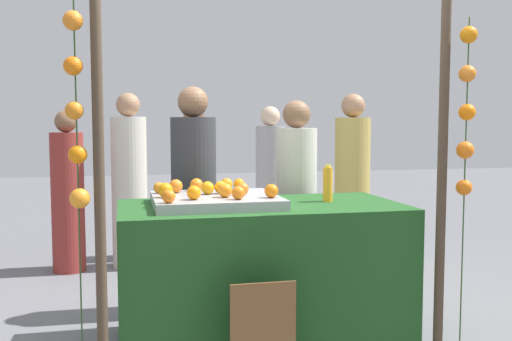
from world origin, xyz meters
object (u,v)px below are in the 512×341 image
object	(u,v)px
juice_bottle	(328,184)
vendor_right	(296,210)
stall_counter	(261,273)
orange_0	(227,184)
orange_1	(271,191)
chalkboard_sign	(263,336)
vendor_left	(194,207)

from	to	relation	value
juice_bottle	vendor_right	size ratio (longest dim) A/B	0.15
stall_counter	orange_0	bearing A→B (deg)	117.99
orange_1	chalkboard_sign	world-z (taller)	orange_1
orange_0	orange_1	size ratio (longest dim) A/B	0.95
stall_counter	orange_1	distance (m)	0.56
juice_bottle	chalkboard_sign	distance (m)	1.14
chalkboard_sign	vendor_left	bearing A→B (deg)	98.20
stall_counter	vendor_left	world-z (taller)	vendor_left
orange_0	orange_1	xyz separation A→B (m)	(0.19, -0.46, 0.00)
juice_bottle	vendor_left	distance (m)	1.07
juice_bottle	chalkboard_sign	bearing A→B (deg)	-131.85
stall_counter	chalkboard_sign	xyz separation A→B (m)	(-0.14, -0.63, -0.16)
juice_bottle	chalkboard_sign	xyz separation A→B (m)	(-0.59, -0.66, -0.72)
orange_1	juice_bottle	distance (m)	0.46
orange_1	orange_0	bearing A→B (deg)	112.19
orange_1	juice_bottle	xyz separation A→B (m)	(0.42, 0.18, 0.01)
chalkboard_sign	vendor_left	distance (m)	1.45
stall_counter	orange_1	xyz separation A→B (m)	(0.02, -0.15, 0.54)
stall_counter	vendor_left	xyz separation A→B (m)	(-0.34, 0.72, 0.33)
vendor_left	vendor_right	distance (m)	0.78
stall_counter	orange_1	bearing A→B (deg)	-80.99
juice_bottle	vendor_left	bearing A→B (deg)	138.72
stall_counter	juice_bottle	bearing A→B (deg)	3.78
orange_0	chalkboard_sign	bearing A→B (deg)	-88.65
stall_counter	orange_0	xyz separation A→B (m)	(-0.17, 0.31, 0.54)
orange_1	juice_bottle	size ratio (longest dim) A/B	0.35
orange_0	vendor_right	distance (m)	0.76
orange_1	chalkboard_sign	size ratio (longest dim) A/B	0.15
orange_1	juice_bottle	bearing A→B (deg)	23.39
stall_counter	vendor_right	xyz separation A→B (m)	(0.44, 0.70, 0.28)
orange_1	vendor_right	world-z (taller)	vendor_right
orange_0	juice_bottle	size ratio (longest dim) A/B	0.33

